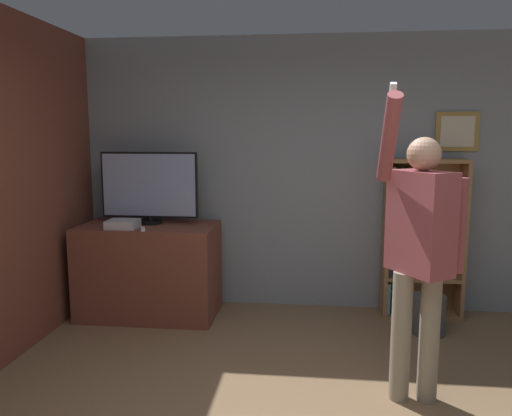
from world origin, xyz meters
The scene contains 9 objects.
wall_back centered at (0.01, 2.67, 1.35)m, with size 6.37×0.09×2.70m.
wall_side_brick centered at (-2.21, 1.32, 1.35)m, with size 0.06×4.25×2.70m.
tv_ledge centered at (-1.45, 2.21, 0.44)m, with size 1.29×0.70×0.89m.
television centered at (-1.45, 2.29, 1.25)m, with size 0.94×0.22×0.69m.
game_console centered at (-1.62, 2.03, 0.93)m, with size 0.27×0.23×0.08m.
remote_loose centered at (-1.41, 1.95, 0.90)m, with size 0.08×0.14×0.02m.
bookshelf centered at (1.10, 2.49, 0.80)m, with size 0.74×0.28×1.52m.
person centered at (0.79, 0.86, 1.05)m, with size 0.56×0.56×2.05m.
waste_bin centered at (1.14, 2.02, 0.17)m, with size 0.29×0.29×0.35m.
Camera 1 is at (0.10, -2.33, 1.75)m, focal length 35.00 mm.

